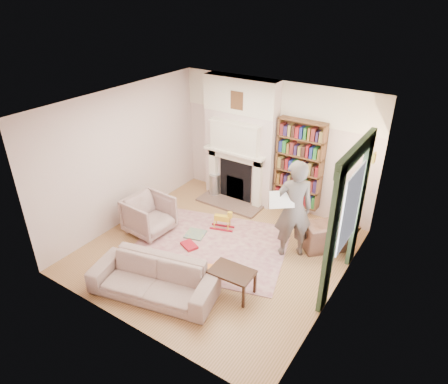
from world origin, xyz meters
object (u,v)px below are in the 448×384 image
Objects in this scene: armchair_reading at (326,232)px; rocking_horse at (222,220)px; sofa at (153,279)px; man_reading at (294,210)px; armchair_left at (149,215)px; coffee_table at (232,282)px; paraffin_heater at (215,185)px; bookcase at (299,164)px.

armchair_reading is 2.06m from rocking_horse.
man_reading is (1.39, 2.21, 0.65)m from sofa.
man_reading is at bearing -68.42° from armchair_left.
rocking_horse is at bearing -27.81° from armchair_reading.
rocking_horse is at bearing 126.12° from coffee_table.
man_reading is 3.91× the size of rocking_horse.
sofa is 1.27m from coffee_table.
rocking_horse is at bearing -38.51° from man_reading.
paraffin_heater is at bearing 112.77° from rocking_horse.
armchair_left is at bearing 162.93° from coffee_table.
coffee_table is at bearing -101.32° from armchair_left.
armchair_left is (-3.15, -1.48, 0.07)m from armchair_reading.
man_reading is 2.80m from paraffin_heater.
coffee_table is at bearing -69.22° from rocking_horse.
armchair_left is 2.89m from man_reading.
armchair_left is at bearing -19.81° from armchair_reading.
sofa is 2.21m from rocking_horse.
armchair_reading is 1.95× the size of rocking_horse.
sofa is at bearing -148.28° from coffee_table.
armchair_reading is 1.35× the size of coffee_table.
armchair_reading reaches higher than coffee_table.
armchair_reading is 0.99m from man_reading.
sofa is (1.31, -1.33, -0.08)m from armchair_left.
man_reading reaches higher than rocking_horse.
armchair_reading is 1.13× the size of armchair_left.
bookcase is 1.95× the size of armchair_reading.
coffee_table is at bearing 24.58° from armchair_reading.
bookcase is 0.97× the size of man_reading.
coffee_table is (0.21, -2.94, -0.95)m from bookcase.
sofa is 3.73× the size of paraffin_heater.
sofa is 2.93× the size of coffee_table.
armchair_left is 1.53× the size of paraffin_heater.
man_reading reaches higher than armchair_reading.
sofa is at bearing 11.89° from armchair_reading.
armchair_left is 1.87m from sofa.
armchair_left is at bearing -161.11° from rocking_horse.
bookcase is 2.64× the size of coffee_table.
paraffin_heater is at bearing -170.50° from bookcase.
sofa is at bearing 19.12° from man_reading.
rocking_horse is (-1.52, -0.01, -0.74)m from man_reading.
paraffin_heater is (-1.93, -0.32, -0.90)m from bookcase.
sofa is (-0.84, -3.65, -0.88)m from bookcase.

